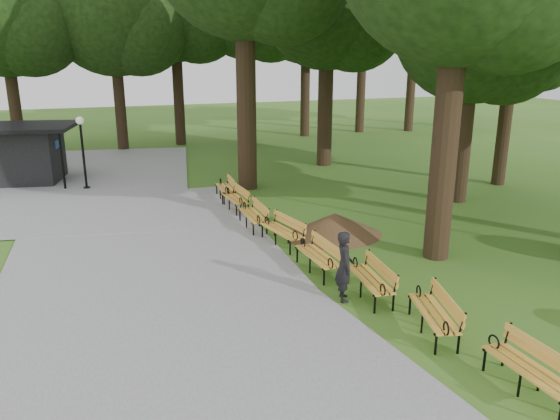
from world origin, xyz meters
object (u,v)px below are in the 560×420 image
object	(u,v)px
person	(344,266)
bench_5	(253,215)
lamp_post	(82,137)
dirt_mound	(334,224)
bench_3	(318,256)
lawn_tree_5	(516,25)
bench_2	(370,279)
bench_0	(531,371)
bench_6	(235,198)
bench_7	(226,189)
lawn_tree_1	(475,23)
lawn_tree_4	(328,0)
kiosk	(22,154)
bench_4	(282,231)
bench_1	(433,313)

from	to	relation	value
person	bench_5	xyz separation A→B (m)	(-0.41, 5.81, -0.40)
person	lamp_post	bearing A→B (deg)	39.02
person	dirt_mound	bearing A→B (deg)	-6.27
person	bench_3	distance (m)	1.76
bench_5	lawn_tree_5	size ratio (longest dim) A/B	0.20
bench_2	bench_0	bearing A→B (deg)	15.32
bench_6	bench_7	xyz separation A→B (m)	(0.04, 1.51, 0.00)
bench_3	lawn_tree_1	xyz separation A→B (m)	(7.98, 4.58, 6.12)
bench_0	lawn_tree_4	world-z (taller)	lawn_tree_4
bench_0	bench_7	xyz separation A→B (m)	(-1.68, 13.89, 0.00)
lamp_post	lawn_tree_4	world-z (taller)	lawn_tree_4
kiosk	bench_0	bearing A→B (deg)	-53.14
person	kiosk	world-z (taller)	kiosk
kiosk	bench_4	distance (m)	14.14
lawn_tree_1	bench_2	bearing A→B (deg)	-139.44
bench_4	bench_6	size ratio (longest dim) A/B	1.00
lawn_tree_4	lawn_tree_1	bearing A→B (deg)	-76.65
person	lawn_tree_1	world-z (taller)	lawn_tree_1
person	bench_2	bearing A→B (deg)	-79.76
kiosk	lawn_tree_1	size ratio (longest dim) A/B	0.43
kiosk	lawn_tree_1	world-z (taller)	lawn_tree_1
person	lawn_tree_1	xyz separation A→B (m)	(8.08, 6.29, 5.72)
bench_0	kiosk	bearing A→B (deg)	-156.47
bench_7	lawn_tree_5	distance (m)	13.51
person	bench_0	bearing A→B (deg)	-146.46
bench_7	bench_5	bearing A→B (deg)	2.95
bench_2	dirt_mound	bearing A→B (deg)	171.54
lawn_tree_1	lawn_tree_4	xyz separation A→B (m)	(-1.96, 8.25, 1.40)
person	bench_1	bearing A→B (deg)	-136.70
kiosk	bench_2	bearing A→B (deg)	-49.31
bench_2	bench_5	size ratio (longest dim) A/B	1.00
bench_2	bench_4	distance (m)	4.10
kiosk	bench_6	xyz separation A→B (m)	(7.64, -7.56, -0.83)
bench_2	lawn_tree_5	bearing A→B (deg)	133.01
kiosk	bench_6	size ratio (longest dim) A/B	2.14
bench_4	bench_2	bearing A→B (deg)	-0.65
bench_6	lawn_tree_5	bearing A→B (deg)	86.73
bench_1	bench_6	bearing A→B (deg)	-155.91
bench_3	lawn_tree_1	distance (m)	11.05
kiosk	dirt_mound	size ratio (longest dim) A/B	1.56
dirt_mound	bench_2	xyz separation A→B (m)	(-1.14, -4.30, 0.08)
bench_3	bench_4	size ratio (longest dim) A/B	1.00
bench_1	lawn_tree_1	xyz separation A→B (m)	(7.06, 8.31, 6.12)
dirt_mound	bench_0	bearing A→B (deg)	-93.11
dirt_mound	lawn_tree_1	size ratio (longest dim) A/B	0.28
lawn_tree_1	lawn_tree_4	distance (m)	8.59
bench_2	bench_3	world-z (taller)	same
person	bench_1	world-z (taller)	person
dirt_mound	bench_6	distance (m)	4.41
person	dirt_mound	size ratio (longest dim) A/B	0.64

